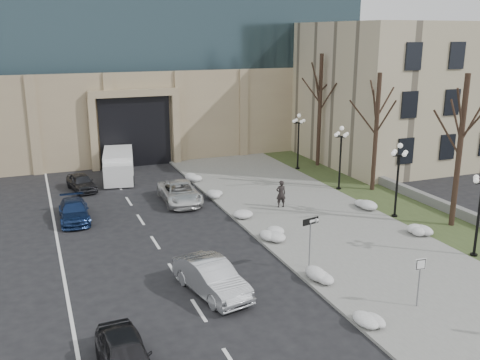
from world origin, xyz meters
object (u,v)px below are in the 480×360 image
object	(u,v)px
pedestrian	(281,194)
keep_sign	(420,272)
box_truck	(119,166)
lamppost_c	(341,149)
car_b	(212,278)
one_way_sign	(313,227)
lamppost_b	(398,170)
lamppost_d	(298,134)
car_e	(81,182)
car_d	(180,193)
car_a	(125,356)
car_c	(74,211)

from	to	relation	value
pedestrian	keep_sign	world-z (taller)	keep_sign
pedestrian	box_truck	bearing A→B (deg)	-45.87
lamppost_c	car_b	bearing A→B (deg)	-139.59
one_way_sign	keep_sign	xyz separation A→B (m)	(2.17, -5.07, -0.54)
pedestrian	lamppost_c	size ratio (longest dim) A/B	0.38
car_b	box_truck	bearing A→B (deg)	79.42
lamppost_b	lamppost_d	xyz separation A→B (m)	(0.00, 13.00, 0.00)
car_e	keep_sign	xyz separation A→B (m)	(11.23, -23.14, 1.05)
car_b	box_truck	world-z (taller)	box_truck
car_e	pedestrian	xyz separation A→B (m)	(11.69, -9.17, 0.40)
car_b	one_way_sign	size ratio (longest dim) A/B	1.72
car_d	keep_sign	distance (m)	18.53
box_truck	lamppost_d	bearing A→B (deg)	-1.75
car_a	car_b	world-z (taller)	car_b
car_a	lamppost_d	size ratio (longest dim) A/B	0.84
car_c	lamppost_b	distance (m)	19.97
car_b	one_way_sign	xyz separation A→B (m)	(5.35, 0.58, 1.45)
one_way_sign	car_b	bearing A→B (deg)	173.80
car_e	pedestrian	distance (m)	14.86
car_e	keep_sign	size ratio (longest dim) A/B	1.61
lamppost_c	keep_sign	bearing A→B (deg)	-111.13
pedestrian	lamppost_d	distance (m)	10.71
car_d	lamppost_b	distance (m)	14.28
car_c	pedestrian	world-z (taller)	pedestrian
car_b	box_truck	distance (m)	21.18
car_a	car_c	distance (m)	16.51
car_b	lamppost_d	distance (m)	23.00
lamppost_d	lamppost_b	bearing A→B (deg)	-90.00
keep_sign	pedestrian	bearing A→B (deg)	94.14
car_e	one_way_sign	xyz separation A→B (m)	(9.06, -18.07, 1.58)
keep_sign	one_way_sign	bearing A→B (deg)	119.25
pedestrian	car_a	bearing A→B (deg)	55.79
one_way_sign	lamppost_b	size ratio (longest dim) A/B	0.56
box_truck	one_way_sign	distance (m)	21.46
car_a	one_way_sign	xyz separation A→B (m)	(9.92, 5.00, 1.52)
car_e	one_way_sign	distance (m)	20.28
one_way_sign	lamppost_b	bearing A→B (deg)	16.47
car_a	car_b	xyz separation A→B (m)	(4.57, 4.41, 0.07)
lamppost_b	car_d	bearing A→B (deg)	145.39
lamppost_b	lamppost_c	distance (m)	6.50
car_c	lamppost_c	bearing A→B (deg)	0.59
car_d	keep_sign	size ratio (longest dim) A/B	2.22
car_b	one_way_sign	world-z (taller)	one_way_sign
one_way_sign	lamppost_c	size ratio (longest dim) A/B	0.56
car_e	lamppost_d	size ratio (longest dim) A/B	0.77
car_b	lamppost_c	xyz separation A→B (m)	(13.80, 11.75, 2.32)
car_b	pedestrian	world-z (taller)	pedestrian
car_b	car_e	world-z (taller)	car_b
lamppost_b	lamppost_c	bearing A→B (deg)	90.00
keep_sign	lamppost_c	size ratio (longest dim) A/B	0.48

